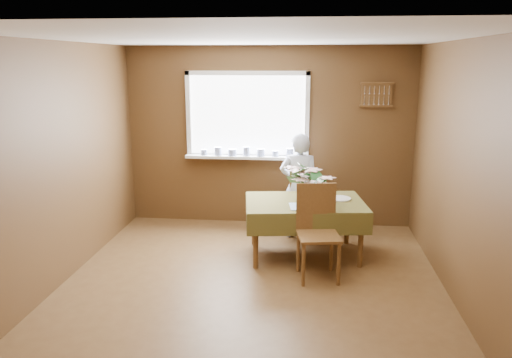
# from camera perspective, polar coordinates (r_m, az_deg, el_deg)

# --- Properties ---
(floor) EXTENTS (4.50, 4.50, 0.00)m
(floor) POSITION_cam_1_polar(r_m,az_deg,el_deg) (5.24, -0.65, -12.67)
(floor) COLOR #55391D
(floor) RESTS_ON ground
(ceiling) EXTENTS (4.50, 4.50, 0.00)m
(ceiling) POSITION_cam_1_polar(r_m,az_deg,el_deg) (4.70, -0.73, 15.82)
(ceiling) COLOR white
(ceiling) RESTS_ON wall_back
(wall_back) EXTENTS (4.00, 0.00, 4.00)m
(wall_back) POSITION_cam_1_polar(r_m,az_deg,el_deg) (7.02, 1.47, 4.81)
(wall_back) COLOR brown
(wall_back) RESTS_ON floor
(wall_front) EXTENTS (4.00, 0.00, 4.00)m
(wall_front) POSITION_cam_1_polar(r_m,az_deg,el_deg) (2.70, -6.37, -9.71)
(wall_front) COLOR brown
(wall_front) RESTS_ON floor
(wall_left) EXTENTS (0.00, 4.50, 4.50)m
(wall_left) POSITION_cam_1_polar(r_m,az_deg,el_deg) (5.42, -22.18, 1.23)
(wall_left) COLOR brown
(wall_left) RESTS_ON floor
(wall_right) EXTENTS (0.00, 4.50, 4.50)m
(wall_right) POSITION_cam_1_polar(r_m,az_deg,el_deg) (5.00, 22.72, 0.20)
(wall_right) COLOR brown
(wall_right) RESTS_ON floor
(window_assembly) EXTENTS (1.72, 0.20, 1.22)m
(window_assembly) POSITION_cam_1_polar(r_m,az_deg,el_deg) (6.98, -1.01, 5.54)
(window_assembly) COLOR white
(window_assembly) RESTS_ON wall_back
(spoon_rack) EXTENTS (0.44, 0.05, 0.33)m
(spoon_rack) POSITION_cam_1_polar(r_m,az_deg,el_deg) (6.96, 13.63, 9.34)
(spoon_rack) COLOR brown
(spoon_rack) RESTS_ON wall_back
(dining_table) EXTENTS (1.51, 1.13, 0.68)m
(dining_table) POSITION_cam_1_polar(r_m,az_deg,el_deg) (5.95, 5.61, -3.30)
(dining_table) COLOR brown
(dining_table) RESTS_ON floor
(chair_far) EXTENTS (0.49, 0.49, 0.91)m
(chair_far) POSITION_cam_1_polar(r_m,az_deg,el_deg) (6.71, 5.21, -2.20)
(chair_far) COLOR brown
(chair_far) RESTS_ON floor
(chair_near) EXTENTS (0.50, 0.50, 1.01)m
(chair_near) POSITION_cam_1_polar(r_m,az_deg,el_deg) (5.44, 7.02, -5.52)
(chair_near) COLOR brown
(chair_near) RESTS_ON floor
(seated_woman) EXTENTS (0.53, 0.36, 1.40)m
(seated_woman) POSITION_cam_1_polar(r_m,az_deg,el_deg) (6.54, 4.94, -0.81)
(seated_woman) COLOR white
(seated_woman) RESTS_ON floor
(flower_bouquet) EXTENTS (0.54, 0.54, 0.46)m
(flower_bouquet) POSITION_cam_1_polar(r_m,az_deg,el_deg) (5.65, 6.07, -0.21)
(flower_bouquet) COLOR white
(flower_bouquet) RESTS_ON dining_table
(side_plate) EXTENTS (0.31, 0.31, 0.01)m
(side_plate) POSITION_cam_1_polar(r_m,az_deg,el_deg) (6.08, 9.54, -2.21)
(side_plate) COLOR white
(side_plate) RESTS_ON dining_table
(table_knife) EXTENTS (0.06, 0.22, 0.00)m
(table_knife) POSITION_cam_1_polar(r_m,az_deg,el_deg) (5.77, 7.11, -2.96)
(table_knife) COLOR silver
(table_knife) RESTS_ON dining_table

